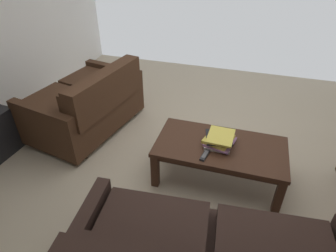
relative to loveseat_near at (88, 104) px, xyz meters
The scene contains 5 objects.
ground_plane 1.50m from the loveseat_near, behind, with size 5.18×5.25×0.01m, color #B7A88E.
loveseat_near is the anchor object (origin of this frame).
coffee_table 1.72m from the loveseat_near, 165.59° to the left, with size 1.23×0.64×0.42m.
book_stack 1.70m from the loveseat_near, 165.64° to the left, with size 0.32×0.32×0.11m.
tv_remote 1.68m from the loveseat_near, 158.05° to the left, with size 0.07×0.17×0.02m.
Camera 1 is at (-0.37, 2.38, 2.12)m, focal length 30.71 mm.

